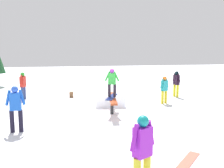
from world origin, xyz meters
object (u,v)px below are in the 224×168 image
object	(u,v)px
rail_feature	(112,100)
bystander_blue	(16,106)
backpack_on_snow	(71,95)
bystander_purple	(142,150)
main_rider_on_rail	(112,84)
bystander_black	(176,83)
bystander_teal	(164,88)
bystander_red	(23,84)
loose_snowboard_coral	(187,162)

from	to	relation	value
rail_feature	bystander_blue	distance (m)	4.20
backpack_on_snow	bystander_purple	bearing A→B (deg)	13.22
main_rider_on_rail	backpack_on_snow	world-z (taller)	main_rider_on_rail
bystander_blue	backpack_on_snow	size ratio (longest dim) A/B	4.90
main_rider_on_rail	bystander_black	size ratio (longest dim) A/B	0.96
bystander_teal	bystander_purple	world-z (taller)	bystander_purple
main_rider_on_rail	bystander_red	xyz separation A→B (m)	(-4.12, -4.49, -0.51)
rail_feature	bystander_teal	bearing A→B (deg)	124.03
bystander_black	bystander_purple	xyz separation A→B (m)	(9.49, -5.12, 0.04)
bystander_blue	bystander_teal	world-z (taller)	bystander_blue
loose_snowboard_coral	bystander_teal	bearing A→B (deg)	26.82
rail_feature	backpack_on_snow	distance (m)	4.63
rail_feature	loose_snowboard_coral	distance (m)	5.29
bystander_purple	backpack_on_snow	distance (m)	10.59
bystander_black	bystander_purple	distance (m)	10.78
bystander_red	backpack_on_snow	size ratio (longest dim) A/B	4.70
bystander_purple	bystander_black	bearing A→B (deg)	-147.49
rail_feature	backpack_on_snow	bearing A→B (deg)	-151.28
bystander_blue	bystander_purple	xyz separation A→B (m)	(4.45, 3.27, -0.01)
main_rider_on_rail	bystander_blue	world-z (taller)	main_rider_on_rail
bystander_red	bystander_purple	size ratio (longest dim) A/B	0.97
rail_feature	main_rider_on_rail	distance (m)	0.73
loose_snowboard_coral	rail_feature	bearing A→B (deg)	55.68
main_rider_on_rail	bystander_blue	bearing A→B (deg)	-42.95
bystander_black	rail_feature	bearing A→B (deg)	110.34
bystander_red	bystander_teal	bearing A→B (deg)	-92.45
rail_feature	main_rider_on_rail	world-z (taller)	main_rider_on_rail
backpack_on_snow	bystander_teal	bearing A→B (deg)	68.43
bystander_red	backpack_on_snow	distance (m)	2.86
bystander_teal	bystander_purple	bearing A→B (deg)	36.31
bystander_red	bystander_blue	bearing A→B (deg)	-157.81
main_rider_on_rail	bystander_black	xyz separation A→B (m)	(-3.26, 4.60, -0.51)
bystander_teal	loose_snowboard_coral	bearing A→B (deg)	44.04
main_rider_on_rail	bystander_black	world-z (taller)	main_rider_on_rail
main_rider_on_rail	bystander_teal	xyz separation A→B (m)	(-1.64, 3.17, -0.57)
loose_snowboard_coral	bystander_red	bearing A→B (deg)	75.04
bystander_teal	backpack_on_snow	bearing A→B (deg)	-56.81
bystander_black	backpack_on_snow	distance (m)	6.45
rail_feature	loose_snowboard_coral	xyz separation A→B (m)	(5.14, 1.05, -0.66)
rail_feature	backpack_on_snow	size ratio (longest dim) A/B	7.87
main_rider_on_rail	rail_feature	bearing A→B (deg)	0.00
backpack_on_snow	bystander_blue	bearing A→B (deg)	-12.20
rail_feature	bystander_red	xyz separation A→B (m)	(-4.12, -4.49, 0.23)
rail_feature	loose_snowboard_coral	world-z (taller)	rail_feature
main_rider_on_rail	bystander_red	distance (m)	6.11
main_rider_on_rail	bystander_purple	distance (m)	6.27
bystander_teal	bystander_black	bearing A→B (deg)	-159.98
bystander_red	rail_feature	bearing A→B (deg)	-117.06
rail_feature	main_rider_on_rail	bearing A→B (deg)	0.00
bystander_blue	bystander_black	bearing A→B (deg)	28.16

